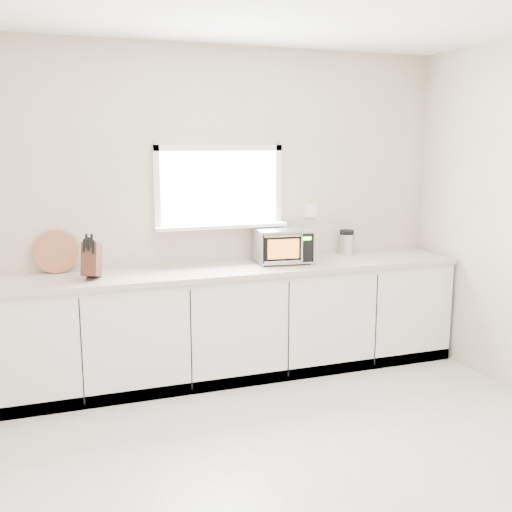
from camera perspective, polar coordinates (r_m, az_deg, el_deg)
name	(u,v)px	position (r m, az deg, el deg)	size (l,w,h in m)	color
ground	(317,479)	(3.70, 5.80, -20.40)	(4.00, 4.00, 0.00)	beige
back_wall	(219,209)	(5.08, -3.55, 4.47)	(4.00, 0.17, 2.70)	beige
cabinets	(230,324)	(4.98, -2.49, -6.50)	(3.92, 0.60, 0.88)	white
countertop	(230,270)	(4.86, -2.50, -1.34)	(3.92, 0.64, 0.04)	beige
microwave	(283,245)	(5.04, 2.59, 1.06)	(0.48, 0.41, 0.29)	black
knife_block	(91,259)	(4.58, -15.40, -0.30)	(0.18, 0.26, 0.34)	#482319
cutting_board	(56,252)	(4.87, -18.52, 0.40)	(0.34, 0.34, 0.02)	#A56740
coffee_grinder	(347,242)	(5.46, 8.62, 1.31)	(0.14, 0.14, 0.23)	silver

